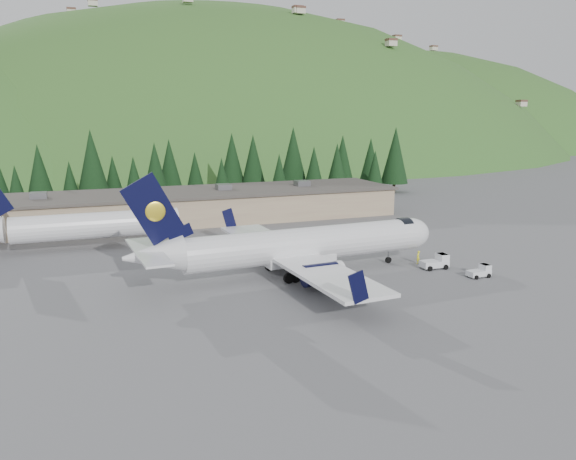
% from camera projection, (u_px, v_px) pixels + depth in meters
% --- Properties ---
extents(ground, '(600.00, 600.00, 0.00)m').
position_uv_depth(ground, '(306.00, 273.00, 65.28)').
color(ground, '#5C5C61').
extents(airliner, '(37.68, 35.33, 12.51)m').
position_uv_depth(airliner, '(298.00, 246.00, 64.16)').
color(airliner, white).
rests_on(airliner, ground).
extents(second_airliner, '(27.50, 11.00, 10.05)m').
position_uv_depth(second_airliner, '(75.00, 226.00, 76.04)').
color(second_airliner, white).
rests_on(second_airliner, ground).
extents(baggage_tug_a, '(2.67, 1.66, 1.41)m').
position_uv_depth(baggage_tug_a, '(480.00, 271.00, 63.76)').
color(baggage_tug_a, silver).
rests_on(baggage_tug_a, ground).
extents(baggage_tug_b, '(3.33, 2.11, 1.73)m').
position_uv_depth(baggage_tug_b, '(436.00, 262.00, 67.29)').
color(baggage_tug_b, silver).
rests_on(baggage_tug_b, ground).
extents(terminal_building, '(71.00, 17.00, 6.10)m').
position_uv_depth(terminal_building, '(196.00, 205.00, 97.77)').
color(terminal_building, '#9B8167').
rests_on(terminal_building, ground).
extents(ramp_worker, '(0.71, 0.64, 1.62)m').
position_uv_depth(ramp_worker, '(418.00, 257.00, 69.43)').
color(ramp_worker, '#FBF424').
rests_on(ramp_worker, ground).
extents(tree_line, '(110.98, 17.89, 14.22)m').
position_uv_depth(tree_line, '(195.00, 166.00, 119.33)').
color(tree_line, black).
rests_on(tree_line, ground).
extents(hills, '(614.00, 330.00, 300.00)m').
position_uv_depth(hills, '(246.00, 313.00, 290.39)').
color(hills, '#3B5D22').
rests_on(hills, ground).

